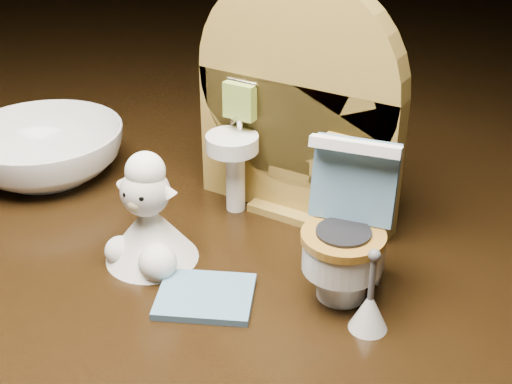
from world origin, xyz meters
TOP-DOWN VIEW (x-y plane):
  - backdrop_panel at (-0.00, 0.06)m, footprint 0.13×0.05m
  - toy_toilet at (0.06, 0.01)m, footprint 0.05×0.06m
  - bath_mat at (0.00, -0.04)m, footprint 0.06×0.06m
  - toilet_brush at (0.09, -0.02)m, footprint 0.02×0.02m
  - plush_lamb at (-0.04, -0.03)m, footprint 0.05×0.05m
  - ceramic_bowl at (-0.17, 0.02)m, footprint 0.12×0.12m

SIDE VIEW (x-z plane):
  - bath_mat at x=0.00m, z-range 0.00..0.00m
  - toilet_brush at x=0.09m, z-range -0.01..0.04m
  - ceramic_bowl at x=-0.17m, z-range 0.00..0.03m
  - plush_lamb at x=-0.04m, z-range -0.01..0.06m
  - toy_toilet at x=0.06m, z-range -0.01..0.07m
  - backdrop_panel at x=0.00m, z-range -0.01..0.14m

